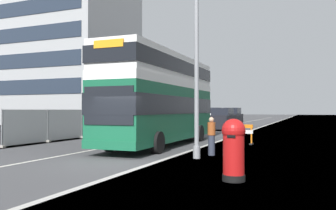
# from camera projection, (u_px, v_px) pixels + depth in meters

# --- Properties ---
(ground) EXTENTS (140.00, 280.00, 0.10)m
(ground) POSITION_uv_depth(u_px,v_px,m) (124.00, 164.00, 13.05)
(ground) COLOR #424244
(double_decker_bus) EXTENTS (2.91, 11.47, 4.94)m
(double_decker_bus) POSITION_uv_depth(u_px,v_px,m) (162.00, 98.00, 19.39)
(double_decker_bus) COLOR #145638
(double_decker_bus) RESTS_ON ground
(lamppost_foreground) EXTENTS (0.29, 0.70, 8.16)m
(lamppost_foreground) POSITION_uv_depth(u_px,v_px,m) (197.00, 63.00, 14.16)
(lamppost_foreground) COLOR gray
(lamppost_foreground) RESTS_ON ground
(red_pillar_postbox) EXTENTS (0.66, 0.66, 1.72)m
(red_pillar_postbox) POSITION_uv_depth(u_px,v_px,m) (234.00, 147.00, 9.67)
(red_pillar_postbox) COLOR black
(red_pillar_postbox) RESTS_ON ground
(roadworks_barrier) EXTENTS (1.63, 0.60, 1.13)m
(roadworks_barrier) POSITION_uv_depth(u_px,v_px,m) (239.00, 132.00, 20.10)
(roadworks_barrier) COLOR orange
(roadworks_barrier) RESTS_ON ground
(construction_site_fence) EXTENTS (0.44, 24.00, 2.03)m
(construction_site_fence) POSITION_uv_depth(u_px,v_px,m) (119.00, 122.00, 29.14)
(construction_site_fence) COLOR #A8AAAD
(construction_site_fence) RESTS_ON ground
(car_oncoming_near) EXTENTS (2.00, 4.23, 2.13)m
(car_oncoming_near) POSITION_uv_depth(u_px,v_px,m) (222.00, 120.00, 33.72)
(car_oncoming_near) COLOR black
(car_oncoming_near) RESTS_ON ground
(car_receding_mid) EXTENTS (1.91, 4.16, 2.20)m
(car_receding_mid) POSITION_uv_depth(u_px,v_px,m) (233.00, 118.00, 40.11)
(car_receding_mid) COLOR black
(car_receding_mid) RESTS_ON ground
(car_receding_far) EXTENTS (2.09, 3.83, 2.27)m
(car_receding_far) POSITION_uv_depth(u_px,v_px,m) (214.00, 116.00, 48.73)
(car_receding_far) COLOR silver
(car_receding_far) RESTS_ON ground
(car_far_side) EXTENTS (2.03, 3.89, 2.13)m
(car_far_side) POSITION_uv_depth(u_px,v_px,m) (231.00, 116.00, 57.00)
(car_far_side) COLOR silver
(car_far_side) RESTS_ON ground
(bare_tree_far_verge_near) EXTENTS (2.71, 2.91, 4.25)m
(bare_tree_far_verge_near) POSITION_uv_depth(u_px,v_px,m) (99.00, 108.00, 40.91)
(bare_tree_far_verge_near) COLOR #4C3D2D
(bare_tree_far_verge_near) RESTS_ON ground
(pedestrian_at_kerb) EXTENTS (0.34, 0.34, 1.65)m
(pedestrian_at_kerb) POSITION_uv_depth(u_px,v_px,m) (211.00, 136.00, 15.09)
(pedestrian_at_kerb) COLOR #2D3342
(pedestrian_at_kerb) RESTS_ON ground
(backdrop_office_block) EXTENTS (29.74, 13.83, 26.39)m
(backdrop_office_block) POSITION_uv_depth(u_px,v_px,m) (32.00, 34.00, 52.14)
(backdrop_office_block) COLOR #9EA0A3
(backdrop_office_block) RESTS_ON ground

